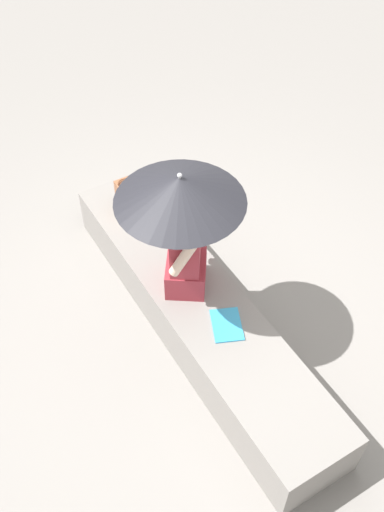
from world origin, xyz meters
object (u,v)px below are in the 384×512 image
Objects in this scene: person_seated at (186,246)px; magazine at (227,325)px; parasol at (180,190)px; handbag_black at (128,197)px.

person_seated is 3.21× the size of magazine.
parasol reaches higher than magazine.
handbag_black reaches higher than magazine.
magazine is at bearing 15.44° from parasol.
handbag_black is at bearing -179.77° from person_seated.
person_seated is 0.61m from magazine.
person_seated is at bearing -151.05° from magazine.
person_seated is 0.59m from parasol.
parasol is 1.29m from handbag_black.
handbag_black is at bearing -154.56° from magazine.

